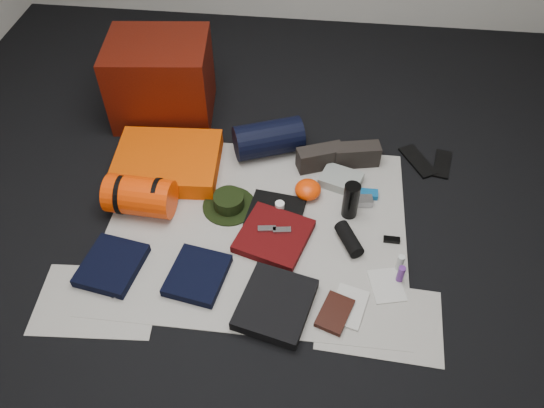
# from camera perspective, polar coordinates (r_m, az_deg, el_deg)

# --- Properties ---
(floor) EXTENTS (4.50, 4.50, 0.02)m
(floor) POSITION_cam_1_polar(r_m,az_deg,el_deg) (2.88, -1.67, -2.57)
(floor) COLOR black
(floor) RESTS_ON ground
(newspaper_mat) EXTENTS (1.60, 1.30, 0.01)m
(newspaper_mat) POSITION_cam_1_polar(r_m,az_deg,el_deg) (2.87, -1.68, -2.41)
(newspaper_mat) COLOR beige
(newspaper_mat) RESTS_ON floor
(newspaper_sheet_front_left) EXTENTS (0.61, 0.44, 0.00)m
(newspaper_sheet_front_left) POSITION_cam_1_polar(r_m,az_deg,el_deg) (2.73, -18.25, -9.84)
(newspaper_sheet_front_left) COLOR beige
(newspaper_sheet_front_left) RESTS_ON floor
(newspaper_sheet_front_right) EXTENTS (0.60, 0.43, 0.00)m
(newspaper_sheet_front_right) POSITION_cam_1_polar(r_m,az_deg,el_deg) (2.59, 11.47, -12.11)
(newspaper_sheet_front_right) COLOR beige
(newspaper_sheet_front_right) RESTS_ON floor
(red_cabinet) EXTENTS (0.67, 0.58, 0.51)m
(red_cabinet) POSITION_cam_1_polar(r_m,az_deg,el_deg) (3.52, -11.82, 13.00)
(red_cabinet) COLOR #4C0E05
(red_cabinet) RESTS_ON floor
(sleeping_pad) EXTENTS (0.63, 0.53, 0.11)m
(sleeping_pad) POSITION_cam_1_polar(r_m,az_deg,el_deg) (3.20, -11.18, 4.48)
(sleeping_pad) COLOR #EF4D02
(sleeping_pad) RESTS_ON newspaper_mat
(stuff_sack) EXTENTS (0.37, 0.23, 0.21)m
(stuff_sack) POSITION_cam_1_polar(r_m,az_deg,el_deg) (2.96, -14.01, 0.82)
(stuff_sack) COLOR #F43904
(stuff_sack) RESTS_ON newspaper_mat
(sack_strap_left) EXTENTS (0.02, 0.22, 0.22)m
(sack_strap_left) POSITION_cam_1_polar(r_m,az_deg,el_deg) (2.99, -15.83, 0.99)
(sack_strap_left) COLOR black
(sack_strap_left) RESTS_ON newspaper_mat
(sack_strap_right) EXTENTS (0.02, 0.22, 0.22)m
(sack_strap_right) POSITION_cam_1_polar(r_m,az_deg,el_deg) (2.92, -12.16, 0.68)
(sack_strap_right) COLOR black
(sack_strap_right) RESTS_ON newspaper_mat
(navy_duffel) EXTENTS (0.46, 0.35, 0.21)m
(navy_duffel) POSITION_cam_1_polar(r_m,az_deg,el_deg) (3.21, -0.38, 7.06)
(navy_duffel) COLOR black
(navy_duffel) RESTS_ON newspaper_mat
(boonie_brim) EXTENTS (0.32, 0.32, 0.01)m
(boonie_brim) POSITION_cam_1_polar(r_m,az_deg,el_deg) (2.97, -4.62, -0.19)
(boonie_brim) COLOR black
(boonie_brim) RESTS_ON newspaper_mat
(boonie_crown) EXTENTS (0.17, 0.17, 0.07)m
(boonie_crown) POSITION_cam_1_polar(r_m,az_deg,el_deg) (2.94, -4.67, 0.35)
(boonie_crown) COLOR black
(boonie_crown) RESTS_ON boonie_brim
(hiking_boot_left) EXTENTS (0.29, 0.20, 0.14)m
(hiking_boot_left) POSITION_cam_1_polar(r_m,az_deg,el_deg) (3.16, 5.18, 4.99)
(hiking_boot_left) COLOR black
(hiking_boot_left) RESTS_ON newspaper_mat
(hiking_boot_right) EXTENTS (0.28, 0.15, 0.13)m
(hiking_boot_right) POSITION_cam_1_polar(r_m,az_deg,el_deg) (3.20, 9.09, 5.26)
(hiking_boot_right) COLOR black
(hiking_boot_right) RESTS_ON newspaper_mat
(flip_flop_left) EXTENTS (0.22, 0.29, 0.02)m
(flip_flop_left) POSITION_cam_1_polar(r_m,az_deg,el_deg) (3.34, 15.41, 4.46)
(flip_flop_left) COLOR black
(flip_flop_left) RESTS_ON floor
(flip_flop_right) EXTENTS (0.14, 0.26, 0.01)m
(flip_flop_right) POSITION_cam_1_polar(r_m,az_deg,el_deg) (3.36, 17.82, 4.11)
(flip_flop_right) COLOR black
(flip_flop_right) RESTS_ON floor
(trousers_navy_a) EXTENTS (0.33, 0.36, 0.05)m
(trousers_navy_a) POSITION_cam_1_polar(r_m,az_deg,el_deg) (2.80, -16.85, -6.31)
(trousers_navy_a) COLOR black
(trousers_navy_a) RESTS_ON newspaper_mat
(trousers_navy_b) EXTENTS (0.31, 0.34, 0.05)m
(trousers_navy_b) POSITION_cam_1_polar(r_m,az_deg,el_deg) (2.67, -8.02, -7.59)
(trousers_navy_b) COLOR black
(trousers_navy_b) RESTS_ON newspaper_mat
(trousers_charcoal) EXTENTS (0.40, 0.43, 0.06)m
(trousers_charcoal) POSITION_cam_1_polar(r_m,az_deg,el_deg) (2.55, 0.37, -10.73)
(trousers_charcoal) COLOR black
(trousers_charcoal) RESTS_ON newspaper_mat
(black_tshirt) EXTENTS (0.33, 0.31, 0.03)m
(black_tshirt) POSITION_cam_1_polar(r_m,az_deg,el_deg) (2.91, 0.37, -0.97)
(black_tshirt) COLOR black
(black_tshirt) RESTS_ON newspaper_mat
(red_shirt) EXTENTS (0.43, 0.43, 0.05)m
(red_shirt) POSITION_cam_1_polar(r_m,az_deg,el_deg) (2.79, 0.21, -3.45)
(red_shirt) COLOR #490809
(red_shirt) RESTS_ON newspaper_mat
(orange_stuff_sack) EXTENTS (0.15, 0.15, 0.10)m
(orange_stuff_sack) POSITION_cam_1_polar(r_m,az_deg,el_deg) (2.99, 3.88, 1.56)
(orange_stuff_sack) COLOR #F43904
(orange_stuff_sack) RESTS_ON newspaper_mat
(first_aid_pouch) EXTENTS (0.27, 0.23, 0.06)m
(first_aid_pouch) POSITION_cam_1_polar(r_m,az_deg,el_deg) (3.09, 7.43, 2.61)
(first_aid_pouch) COLOR gray
(first_aid_pouch) RESTS_ON newspaper_mat
(water_bottle) EXTENTS (0.11, 0.11, 0.22)m
(water_bottle) POSITION_cam_1_polar(r_m,az_deg,el_deg) (2.87, 8.47, 0.39)
(water_bottle) COLOR black
(water_bottle) RESTS_ON newspaper_mat
(speaker) EXTENTS (0.16, 0.21, 0.08)m
(speaker) POSITION_cam_1_polar(r_m,az_deg,el_deg) (2.79, 8.28, -3.76)
(speaker) COLOR black
(speaker) RESTS_ON newspaper_mat
(compact_camera) EXTENTS (0.12, 0.08, 0.04)m
(compact_camera) POSITION_cam_1_polar(r_m,az_deg,el_deg) (3.00, 9.71, 0.32)
(compact_camera) COLOR #A3A3A8
(compact_camera) RESTS_ON newspaper_mat
(cyan_case) EXTENTS (0.10, 0.06, 0.03)m
(cyan_case) POSITION_cam_1_polar(r_m,az_deg,el_deg) (3.05, 10.41, 1.05)
(cyan_case) COLOR #0E538B
(cyan_case) RESTS_ON newspaper_mat
(toiletry_purple) EXTENTS (0.04, 0.04, 0.10)m
(toiletry_purple) POSITION_cam_1_polar(r_m,az_deg,el_deg) (2.69, 13.67, -7.35)
(toiletry_purple) COLOR #5A277E
(toiletry_purple) RESTS_ON newspaper_mat
(toiletry_clear) EXTENTS (0.05, 0.05, 0.10)m
(toiletry_clear) POSITION_cam_1_polar(r_m,az_deg,el_deg) (2.73, 13.60, -6.18)
(toiletry_clear) COLOR silver
(toiletry_clear) RESTS_ON newspaper_mat
(paperback_book) EXTENTS (0.19, 0.23, 0.03)m
(paperback_book) POSITION_cam_1_polar(r_m,az_deg,el_deg) (2.56, 6.76, -11.57)
(paperback_book) COLOR black
(paperback_book) RESTS_ON newspaper_mat
(map_booklet) EXTENTS (0.20, 0.25, 0.01)m
(map_booklet) POSITION_cam_1_polar(r_m,az_deg,el_deg) (2.59, 8.24, -10.85)
(map_booklet) COLOR #B9B8B0
(map_booklet) RESTS_ON newspaper_mat
(map_printout) EXTENTS (0.20, 0.23, 0.01)m
(map_printout) POSITION_cam_1_polar(r_m,az_deg,el_deg) (2.70, 12.23, -8.56)
(map_printout) COLOR #B9B8B0
(map_printout) RESTS_ON newspaper_mat
(sunglasses) EXTENTS (0.09, 0.04, 0.02)m
(sunglasses) POSITION_cam_1_polar(r_m,az_deg,el_deg) (2.86, 12.75, -3.77)
(sunglasses) COLOR black
(sunglasses) RESTS_ON newspaper_mat
(key_cluster) EXTENTS (0.08, 0.08, 0.01)m
(key_cluster) POSITION_cam_1_polar(r_m,az_deg,el_deg) (2.72, -16.32, -9.08)
(key_cluster) COLOR #A3A3A8
(key_cluster) RESTS_ON newspaper_mat
(tape_roll) EXTENTS (0.05, 0.05, 0.03)m
(tape_roll) POSITION_cam_1_polar(r_m,az_deg,el_deg) (2.90, 0.83, -0.14)
(tape_roll) COLOR white
(tape_roll) RESTS_ON black_tshirt
(energy_bar_a) EXTENTS (0.10, 0.05, 0.01)m
(energy_bar_a) POSITION_cam_1_polar(r_m,az_deg,el_deg) (2.79, -0.56, -2.68)
(energy_bar_a) COLOR #A3A3A8
(energy_bar_a) RESTS_ON red_shirt
(energy_bar_b) EXTENTS (0.10, 0.05, 0.01)m
(energy_bar_b) POSITION_cam_1_polar(r_m,az_deg,el_deg) (2.78, 1.08, -2.82)
(energy_bar_b) COLOR #A3A3A8
(energy_bar_b) RESTS_ON red_shirt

